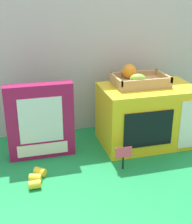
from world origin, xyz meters
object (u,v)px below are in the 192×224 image
Objects in this scene: toy_microwave at (147,115)px; food_groups_crate at (138,80)px; cookie_set_box at (40,122)px; loose_toy_banana at (37,178)px; price_sign at (123,155)px.

food_groups_crate reaches higher than toy_microwave.
food_groups_crate is at bearing 5.07° from cookie_set_box.
food_groups_crate reaches higher than cookie_set_box.
food_groups_crate is 0.48m from cookie_set_box.
toy_microwave reaches higher than loose_toy_banana.
price_sign is at bearing -0.16° from loose_toy_banana.
cookie_set_box reaches higher than toy_microwave.
toy_microwave reaches higher than price_sign.
food_groups_crate is at bearing 137.86° from toy_microwave.
toy_microwave is at bearing 20.64° from loose_toy_banana.
food_groups_crate is at bearing 57.97° from price_sign.
cookie_set_box reaches higher than price_sign.
food_groups_crate is 2.41× the size of price_sign.
cookie_set_box is 0.38m from price_sign.
price_sign is at bearing -132.52° from toy_microwave.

